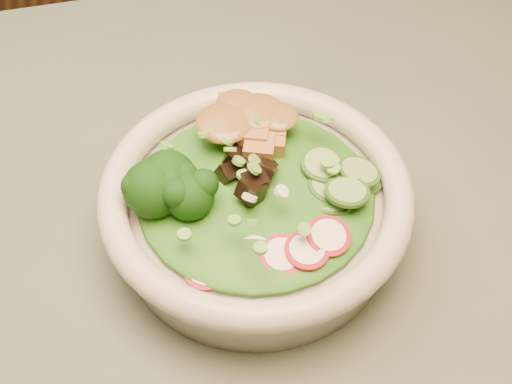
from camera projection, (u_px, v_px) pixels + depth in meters
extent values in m
cylinder|color=black|center=(442.00, 190.00, 1.10)|extent=(0.06, 0.06, 0.72)
cube|color=#505D4D|center=(24.00, 356.00, 0.51)|extent=(1.20, 0.80, 0.03)
cylinder|color=beige|center=(256.00, 217.00, 0.54)|extent=(0.21, 0.21, 0.04)
torus|color=beige|center=(256.00, 192.00, 0.52)|extent=(0.23, 0.23, 0.02)
ellipsoid|color=#245E13|center=(256.00, 191.00, 0.52)|extent=(0.17, 0.17, 0.02)
ellipsoid|color=brown|center=(240.00, 120.00, 0.54)|extent=(0.06, 0.05, 0.01)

